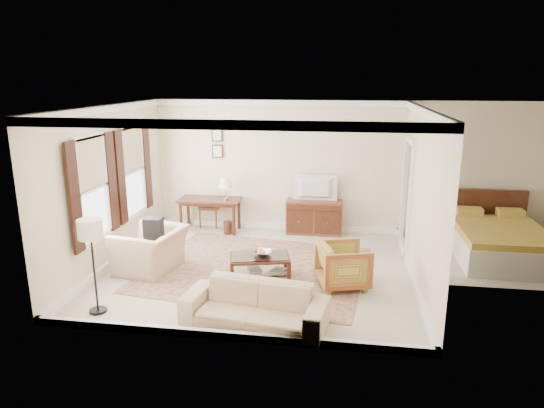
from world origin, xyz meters
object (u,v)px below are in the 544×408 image
(sofa, at_px, (255,299))
(striped_armchair, at_px, (343,263))
(sideboard, at_px, (314,217))
(club_armchair, at_px, (150,243))
(coffee_table, at_px, (260,261))
(writing_desk, at_px, (210,204))
(tv, at_px, (315,180))

(sofa, bearing_deg, striped_armchair, 59.57)
(sideboard, relative_size, club_armchair, 1.04)
(striped_armchair, xyz_separation_m, sofa, (-1.20, -1.49, -0.01))
(coffee_table, height_order, striped_armchair, striped_armchair)
(writing_desk, distance_m, coffee_table, 2.96)
(club_armchair, bearing_deg, striped_armchair, 96.30)
(striped_armchair, bearing_deg, sideboard, -2.92)
(writing_desk, xyz_separation_m, club_armchair, (-0.43, -2.38, -0.12))
(coffee_table, bearing_deg, striped_armchair, -3.31)
(tv, bearing_deg, coffee_table, 74.17)
(sideboard, xyz_separation_m, striped_armchair, (0.66, -2.75, 0.03))
(sideboard, bearing_deg, coffee_table, -105.72)
(sideboard, height_order, tv, tv)
(club_armchair, bearing_deg, writing_desk, 179.32)
(sideboard, bearing_deg, striped_armchair, -76.42)
(sideboard, bearing_deg, sofa, -97.26)
(sideboard, xyz_separation_m, club_armchair, (-2.75, -2.56, 0.14))
(writing_desk, bearing_deg, striped_armchair, -40.75)
(sideboard, distance_m, sofa, 4.28)
(writing_desk, relative_size, striped_armchair, 1.69)
(tv, distance_m, club_armchair, 3.81)
(striped_armchair, bearing_deg, writing_desk, 32.75)
(writing_desk, distance_m, sideboard, 2.34)
(writing_desk, bearing_deg, tv, 3.85)
(writing_desk, relative_size, tv, 1.48)
(writing_desk, xyz_separation_m, tv, (2.32, 0.16, 0.58))
(club_armchair, bearing_deg, sofa, 62.18)
(coffee_table, bearing_deg, club_armchair, 176.84)
(striped_armchair, bearing_deg, club_armchair, 70.28)
(club_armchair, height_order, sofa, club_armchair)
(sideboard, bearing_deg, club_armchair, -137.08)
(tv, bearing_deg, sideboard, -90.00)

